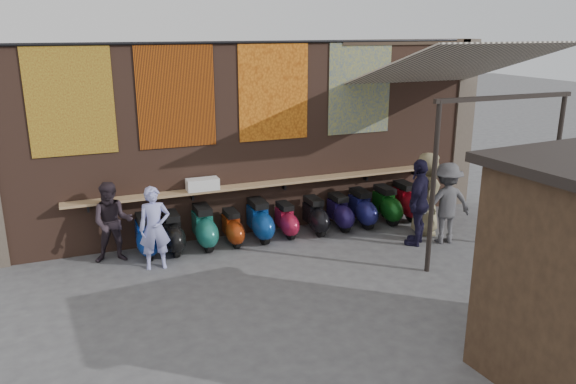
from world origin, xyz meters
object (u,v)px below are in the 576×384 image
object	(u,v)px
scooter_stool_3	(232,228)
shopper_navy	(419,202)
scooter_stool_2	(204,227)
scooter_stool_5	(286,220)
scooter_stool_7	(339,212)
scooter_stool_4	(259,221)
scooter_stool_6	(315,216)
scooter_stool_9	(386,205)
scooter_stool_0	(146,236)
shelf_box	(203,184)
scooter_stool_1	(173,233)
scooter_stool_8	(362,208)
scooter_stool_10	(406,201)
shopper_grey	(446,203)
shopper_tan	(426,193)
diner_right	(113,222)
diner_left	(155,228)

from	to	relation	value
scooter_stool_3	shopper_navy	bearing A→B (deg)	-21.38
scooter_stool_2	scooter_stool_3	world-z (taller)	scooter_stool_2
scooter_stool_5	scooter_stool_7	size ratio (longest dim) A/B	0.93
scooter_stool_3	scooter_stool_4	bearing A→B (deg)	3.53
scooter_stool_6	scooter_stool_9	bearing A→B (deg)	0.88
scooter_stool_0	scooter_stool_2	size ratio (longest dim) A/B	0.95
shelf_box	scooter_stool_5	world-z (taller)	shelf_box
scooter_stool_5	scooter_stool_1	bearing A→B (deg)	179.87
scooter_stool_8	scooter_stool_10	world-z (taller)	scooter_stool_10
scooter_stool_4	scooter_stool_9	world-z (taller)	scooter_stool_4
shopper_navy	scooter_stool_1	bearing A→B (deg)	-58.83
scooter_stool_7	shopper_grey	distance (m)	2.27
scooter_stool_0	scooter_stool_6	size ratio (longest dim) A/B	1.05
scooter_stool_9	shopper_tan	xyz separation A→B (m)	(0.41, -0.90, 0.48)
scooter_stool_2	diner_right	distance (m)	1.77
shelf_box	scooter_stool_4	distance (m)	1.40
scooter_stool_7	scooter_stool_2	bearing A→B (deg)	179.10
shopper_tan	scooter_stool_8	bearing A→B (deg)	77.19
scooter_stool_2	scooter_stool_3	xyz separation A→B (m)	(0.57, -0.06, -0.07)
scooter_stool_3	diner_right	bearing A→B (deg)	179.67
scooter_stool_7	scooter_stool_10	xyz separation A→B (m)	(1.74, 0.05, 0.04)
scooter_stool_5	shopper_grey	bearing A→B (deg)	-27.89
shelf_box	shopper_navy	xyz separation A→B (m)	(4.00, -1.68, -0.36)
shelf_box	diner_left	xyz separation A→B (m)	(-1.13, -0.90, -0.47)
shopper_navy	shelf_box	bearing A→B (deg)	-64.98
scooter_stool_5	scooter_stool_9	size ratio (longest dim) A/B	0.87
scooter_stool_8	scooter_stool_3	bearing A→B (deg)	-179.96
scooter_stool_1	diner_right	distance (m)	1.16
shopper_tan	diner_right	bearing A→B (deg)	109.83
shopper_grey	diner_left	bearing A→B (deg)	0.97
scooter_stool_9	diner_left	size ratio (longest dim) A/B	0.55
shelf_box	shopper_grey	distance (m)	4.94
scooter_stool_5	shopper_grey	xyz separation A→B (m)	(2.89, -1.53, 0.49)
scooter_stool_6	scooter_stool_1	bearing A→B (deg)	178.81
scooter_stool_8	diner_right	bearing A→B (deg)	179.88
diner_left	diner_right	world-z (taller)	diner_right
scooter_stool_9	diner_left	xyz separation A→B (m)	(-5.24, -0.59, 0.36)
scooter_stool_5	shopper_tan	bearing A→B (deg)	-18.15
scooter_stool_6	scooter_stool_5	bearing A→B (deg)	174.91
scooter_stool_10	shopper_grey	world-z (taller)	shopper_grey
scooter_stool_3	scooter_stool_10	xyz separation A→B (m)	(4.17, 0.06, 0.07)
scooter_stool_2	diner_left	xyz separation A→B (m)	(-1.05, -0.64, 0.35)
shopper_tan	scooter_stool_3	bearing A→B (deg)	105.44
scooter_stool_1	scooter_stool_4	size ratio (longest dim) A/B	0.94
scooter_stool_2	shopper_navy	size ratio (longest dim) A/B	0.50
shopper_navy	scooter_stool_7	bearing A→B (deg)	-94.44
shopper_grey	scooter_stool_6	bearing A→B (deg)	-23.22
shelf_box	scooter_stool_4	bearing A→B (deg)	-14.18
shopper_grey	scooter_stool_1	bearing A→B (deg)	-6.17
scooter_stool_6	scooter_stool_7	xyz separation A→B (m)	(0.60, 0.03, -0.00)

